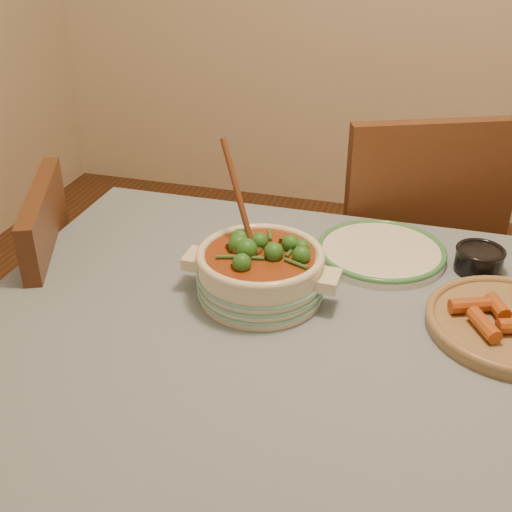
{
  "coord_description": "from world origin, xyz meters",
  "views": [
    {
      "loc": [
        0.02,
        -0.97,
        1.49
      ],
      "look_at": [
        -0.29,
        0.12,
        0.85
      ],
      "focal_mm": 45.0,
      "sensor_mm": 36.0,
      "label": 1
    }
  ],
  "objects": [
    {
      "name": "stew_casserole",
      "position": [
        -0.28,
        0.11,
        0.82
      ],
      "size": [
        0.33,
        0.26,
        0.31
      ],
      "rotation": [
        0.0,
        0.0,
        -0.03
      ],
      "color": "beige",
      "rests_on": "dining_table"
    },
    {
      "name": "dining_table",
      "position": [
        0.0,
        0.0,
        0.66
      ],
      "size": [
        1.68,
        1.08,
        0.76
      ],
      "color": "brown",
      "rests_on": "floor"
    },
    {
      "name": "condiment_bowl",
      "position": [
        0.16,
        0.34,
        0.79
      ],
      "size": [
        0.12,
        0.12,
        0.06
      ],
      "rotation": [
        0.0,
        0.0,
        0.13
      ],
      "color": "black",
      "rests_on": "dining_table"
    },
    {
      "name": "chair_left",
      "position": [
        -0.94,
        0.15,
        0.51
      ],
      "size": [
        0.55,
        0.55,
        0.89
      ],
      "rotation": [
        0.0,
        0.0,
        -1.16
      ],
      "color": "#58311A",
      "rests_on": "floor"
    },
    {
      "name": "fried_plate",
      "position": [
        0.21,
        0.12,
        0.78
      ],
      "size": [
        0.38,
        0.38,
        0.05
      ],
      "rotation": [
        0.0,
        0.0,
        -0.21
      ],
      "color": "#917250",
      "rests_on": "dining_table"
    },
    {
      "name": "white_plate",
      "position": [
        -0.06,
        0.35,
        0.77
      ],
      "size": [
        0.32,
        0.32,
        0.03
      ],
      "rotation": [
        0.0,
        0.0,
        -0.08
      ],
      "color": "white",
      "rests_on": "dining_table"
    },
    {
      "name": "chair_far",
      "position": [
        -0.01,
        0.78,
        0.56
      ],
      "size": [
        0.61,
        0.61,
        0.99
      ],
      "rotation": [
        0.0,
        0.0,
        3.55
      ],
      "color": "#58311A",
      "rests_on": "floor"
    }
  ]
}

